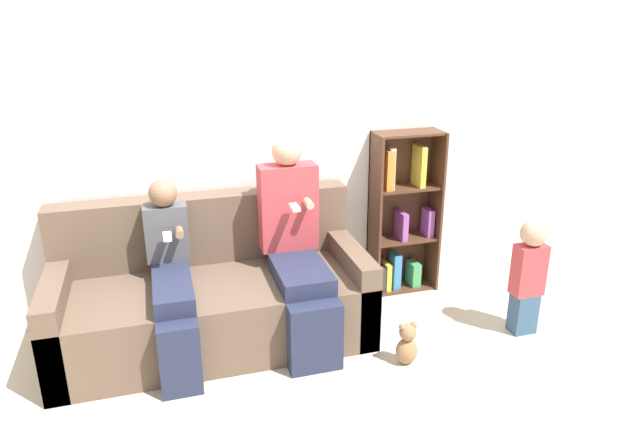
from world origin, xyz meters
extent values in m
plane|color=beige|center=(0.00, 0.00, 0.00)|extent=(14.00, 14.00, 0.00)
cube|color=silver|center=(0.00, 1.01, 1.27)|extent=(10.00, 0.06, 2.55)
cube|color=brown|center=(-0.13, 0.41, 0.22)|extent=(1.99, 0.69, 0.44)
cube|color=brown|center=(-0.13, 0.85, 0.45)|extent=(1.99, 0.19, 0.91)
cube|color=brown|center=(-1.05, 0.41, 0.29)|extent=(0.14, 0.69, 0.58)
cube|color=brown|center=(0.80, 0.41, 0.29)|extent=(0.14, 0.69, 0.58)
cube|color=#232842|center=(0.41, 0.00, 0.22)|extent=(0.32, 0.12, 0.44)
cube|color=#232842|center=(0.41, 0.31, 0.49)|extent=(0.32, 0.50, 0.11)
cube|color=#B73D42|center=(0.41, 0.65, 0.84)|extent=(0.38, 0.17, 0.58)
sphere|color=tan|center=(0.41, 0.65, 1.22)|extent=(0.20, 0.20, 0.20)
cylinder|color=tan|center=(0.52, 0.51, 0.89)|extent=(0.05, 0.10, 0.05)
cube|color=white|center=(0.41, 0.46, 0.89)|extent=(0.05, 0.12, 0.02)
cube|color=#232842|center=(-0.38, 0.00, 0.22)|extent=(0.23, 0.12, 0.44)
cube|color=#232842|center=(-0.38, 0.33, 0.49)|extent=(0.23, 0.55, 0.11)
cube|color=#4C4C51|center=(-0.38, 0.67, 0.73)|extent=(0.27, 0.12, 0.37)
sphere|color=#8C664C|center=(-0.38, 0.67, 1.00)|extent=(0.18, 0.18, 0.18)
cylinder|color=#8C664C|center=(-0.30, 0.56, 0.77)|extent=(0.05, 0.10, 0.05)
cube|color=white|center=(-0.38, 0.51, 0.77)|extent=(0.05, 0.12, 0.02)
cube|color=#335170|center=(1.89, 0.02, 0.14)|extent=(0.16, 0.12, 0.29)
cube|color=#B73D42|center=(1.89, 0.02, 0.46)|extent=(0.20, 0.12, 0.35)
sphere|color=tan|center=(1.89, 0.02, 0.72)|extent=(0.17, 0.17, 0.17)
cube|color=#4C2D1E|center=(1.12, 0.85, 0.62)|extent=(0.02, 0.25, 1.25)
cube|color=#4C2D1E|center=(1.62, 0.85, 0.62)|extent=(0.02, 0.25, 1.25)
cube|color=#4C2D1E|center=(1.37, 0.96, 0.62)|extent=(0.51, 0.02, 1.25)
cube|color=#4C2D1E|center=(1.37, 0.85, 0.01)|extent=(0.48, 0.21, 0.02)
cube|color=#4C2D1E|center=(1.37, 0.85, 0.42)|extent=(0.48, 0.21, 0.02)
cube|color=#4C2D1E|center=(1.37, 0.85, 0.83)|extent=(0.48, 0.21, 0.02)
cube|color=#4C2D1E|center=(1.37, 0.85, 1.24)|extent=(0.48, 0.21, 0.02)
cube|color=orange|center=(1.20, 0.85, 0.98)|extent=(0.06, 0.16, 0.29)
cube|color=#934CA3|center=(1.56, 0.85, 0.53)|extent=(0.05, 0.13, 0.21)
cube|color=#934CA3|center=(1.34, 0.85, 0.53)|extent=(0.04, 0.18, 0.21)
cube|color=teal|center=(1.31, 0.85, 0.16)|extent=(0.06, 0.13, 0.28)
cube|color=gold|center=(1.46, 0.85, 0.99)|extent=(0.04, 0.17, 0.31)
cube|color=beige|center=(1.22, 0.85, 0.99)|extent=(0.04, 0.14, 0.31)
cube|color=#429956|center=(1.47, 0.85, 0.11)|extent=(0.07, 0.15, 0.19)
cube|color=gold|center=(1.23, 0.85, 0.13)|extent=(0.04, 0.16, 0.22)
cube|color=#333338|center=(1.20, 0.85, 0.12)|extent=(0.05, 0.15, 0.19)
ellipsoid|color=#936B47|center=(0.97, -0.11, 0.09)|extent=(0.14, 0.12, 0.17)
sphere|color=#936B47|center=(0.97, -0.11, 0.22)|extent=(0.11, 0.11, 0.11)
sphere|color=#936B47|center=(0.94, -0.11, 0.26)|extent=(0.04, 0.04, 0.04)
sphere|color=#936B47|center=(1.01, -0.11, 0.26)|extent=(0.04, 0.04, 0.04)
camera|label=1|loc=(-0.41, -2.85, 2.07)|focal=32.00mm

